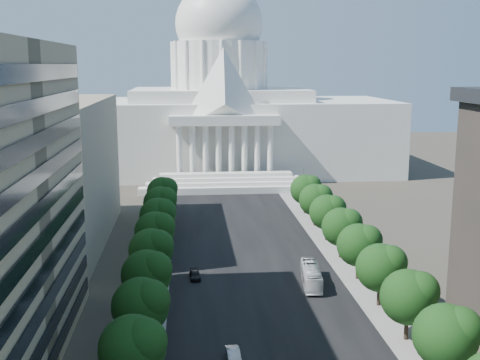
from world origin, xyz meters
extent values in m
cube|color=black|center=(0.00, 90.00, 0.00)|extent=(30.00, 260.00, 0.01)
cube|color=gray|center=(-19.00, 90.00, 0.00)|extent=(8.00, 260.00, 0.02)
cube|color=gray|center=(19.00, 90.00, 0.00)|extent=(8.00, 260.00, 0.02)
cube|color=white|center=(0.00, 185.00, 12.50)|extent=(120.00, 50.00, 25.00)
cube|color=white|center=(0.00, 185.00, 27.00)|extent=(60.00, 40.00, 4.00)
cube|color=white|center=(0.00, 158.00, 20.50)|extent=(34.00, 8.00, 3.00)
cylinder|color=white|center=(0.00, 185.00, 37.00)|extent=(32.00, 32.00, 16.00)
ellipsoid|color=white|center=(0.00, 185.00, 51.00)|extent=(30.00, 30.00, 27.60)
cube|color=gray|center=(-48.00, 100.00, 15.00)|extent=(38.00, 52.00, 30.00)
sphere|color=black|center=(-18.00, 36.00, 6.17)|extent=(7.60, 7.60, 7.60)
sphere|color=black|center=(-16.67, 35.24, 7.31)|extent=(5.32, 5.32, 5.32)
cylinder|color=#33261C|center=(-18.00, 48.00, 1.47)|extent=(0.56, 0.56, 2.94)
sphere|color=black|center=(-18.00, 48.00, 6.17)|extent=(7.60, 7.60, 7.60)
sphere|color=black|center=(-16.67, 47.24, 7.31)|extent=(5.32, 5.32, 5.32)
cylinder|color=#33261C|center=(-18.00, 60.00, 1.47)|extent=(0.56, 0.56, 2.94)
sphere|color=black|center=(-18.00, 60.00, 6.17)|extent=(7.60, 7.60, 7.60)
sphere|color=black|center=(-16.67, 59.24, 7.31)|extent=(5.32, 5.32, 5.32)
cylinder|color=#33261C|center=(-18.00, 72.00, 1.47)|extent=(0.56, 0.56, 2.94)
sphere|color=black|center=(-18.00, 72.00, 6.17)|extent=(7.60, 7.60, 7.60)
sphere|color=black|center=(-16.67, 71.24, 7.31)|extent=(5.32, 5.32, 5.32)
cylinder|color=#33261C|center=(-18.00, 84.00, 1.47)|extent=(0.56, 0.56, 2.94)
sphere|color=black|center=(-18.00, 84.00, 6.17)|extent=(7.60, 7.60, 7.60)
sphere|color=black|center=(-16.67, 83.24, 7.31)|extent=(5.32, 5.32, 5.32)
cylinder|color=#33261C|center=(-18.00, 96.00, 1.47)|extent=(0.56, 0.56, 2.94)
sphere|color=black|center=(-18.00, 96.00, 6.17)|extent=(7.60, 7.60, 7.60)
sphere|color=black|center=(-16.67, 95.24, 7.31)|extent=(5.32, 5.32, 5.32)
cylinder|color=#33261C|center=(-18.00, 108.00, 1.47)|extent=(0.56, 0.56, 2.94)
sphere|color=black|center=(-18.00, 108.00, 6.17)|extent=(7.60, 7.60, 7.60)
sphere|color=black|center=(-16.67, 107.24, 7.31)|extent=(5.32, 5.32, 5.32)
cylinder|color=#33261C|center=(-18.00, 120.00, 1.47)|extent=(0.56, 0.56, 2.94)
sphere|color=black|center=(-18.00, 120.00, 6.17)|extent=(7.60, 7.60, 7.60)
sphere|color=black|center=(-16.67, 119.24, 7.31)|extent=(5.32, 5.32, 5.32)
sphere|color=black|center=(18.00, 36.00, 6.17)|extent=(7.60, 7.60, 7.60)
sphere|color=black|center=(19.33, 35.24, 7.31)|extent=(5.32, 5.32, 5.32)
cylinder|color=#33261C|center=(18.00, 48.00, 1.47)|extent=(0.56, 0.56, 2.94)
sphere|color=black|center=(18.00, 48.00, 6.17)|extent=(7.60, 7.60, 7.60)
sphere|color=black|center=(19.33, 47.24, 7.31)|extent=(5.32, 5.32, 5.32)
cylinder|color=#33261C|center=(18.00, 60.00, 1.47)|extent=(0.56, 0.56, 2.94)
sphere|color=black|center=(18.00, 60.00, 6.17)|extent=(7.60, 7.60, 7.60)
sphere|color=black|center=(19.33, 59.24, 7.31)|extent=(5.32, 5.32, 5.32)
cylinder|color=#33261C|center=(18.00, 72.00, 1.47)|extent=(0.56, 0.56, 2.94)
sphere|color=black|center=(18.00, 72.00, 6.17)|extent=(7.60, 7.60, 7.60)
sphere|color=black|center=(19.33, 71.24, 7.31)|extent=(5.32, 5.32, 5.32)
cylinder|color=#33261C|center=(18.00, 84.00, 1.47)|extent=(0.56, 0.56, 2.94)
sphere|color=black|center=(18.00, 84.00, 6.17)|extent=(7.60, 7.60, 7.60)
sphere|color=black|center=(19.33, 83.24, 7.31)|extent=(5.32, 5.32, 5.32)
cylinder|color=#33261C|center=(18.00, 96.00, 1.47)|extent=(0.56, 0.56, 2.94)
sphere|color=black|center=(18.00, 96.00, 6.17)|extent=(7.60, 7.60, 7.60)
sphere|color=black|center=(19.33, 95.24, 7.31)|extent=(5.32, 5.32, 5.32)
cylinder|color=#33261C|center=(18.00, 108.00, 1.47)|extent=(0.56, 0.56, 2.94)
sphere|color=black|center=(18.00, 108.00, 6.17)|extent=(7.60, 7.60, 7.60)
sphere|color=black|center=(19.33, 107.24, 7.31)|extent=(5.32, 5.32, 5.32)
cylinder|color=#33261C|center=(18.00, 120.00, 1.47)|extent=(0.56, 0.56, 2.94)
sphere|color=black|center=(18.00, 120.00, 6.17)|extent=(7.60, 7.60, 7.60)
sphere|color=black|center=(19.33, 119.24, 7.31)|extent=(5.32, 5.32, 5.32)
cylinder|color=gray|center=(20.50, 35.00, 4.50)|extent=(0.18, 0.18, 9.00)
cylinder|color=gray|center=(19.30, 35.00, 8.80)|extent=(2.40, 0.14, 0.14)
sphere|color=gray|center=(18.20, 35.00, 8.70)|extent=(0.44, 0.44, 0.44)
cylinder|color=gray|center=(20.50, 60.00, 4.50)|extent=(0.18, 0.18, 9.00)
cylinder|color=gray|center=(19.30, 60.00, 8.80)|extent=(2.40, 0.14, 0.14)
sphere|color=gray|center=(18.20, 60.00, 8.70)|extent=(0.44, 0.44, 0.44)
cylinder|color=gray|center=(20.50, 85.00, 4.50)|extent=(0.18, 0.18, 9.00)
cylinder|color=gray|center=(19.30, 85.00, 8.80)|extent=(2.40, 0.14, 0.14)
sphere|color=gray|center=(18.20, 85.00, 8.70)|extent=(0.44, 0.44, 0.44)
cylinder|color=gray|center=(20.50, 110.00, 4.50)|extent=(0.18, 0.18, 9.00)
cylinder|color=gray|center=(19.30, 110.00, 8.80)|extent=(2.40, 0.14, 0.14)
sphere|color=gray|center=(18.20, 110.00, 8.70)|extent=(0.44, 0.44, 0.44)
cylinder|color=gray|center=(20.50, 135.00, 4.50)|extent=(0.18, 0.18, 9.00)
cylinder|color=gray|center=(19.30, 135.00, 8.80)|extent=(2.40, 0.14, 0.14)
sphere|color=gray|center=(18.20, 135.00, 8.70)|extent=(0.44, 0.44, 0.44)
imported|color=#B3B5BB|center=(-6.13, 43.76, 0.78)|extent=(1.94, 4.84, 1.56)
imported|color=black|center=(-10.56, 74.37, 0.65)|extent=(2.14, 4.61, 1.30)
imported|color=silver|center=(9.26, 69.68, 1.67)|extent=(4.15, 12.24, 3.34)
camera|label=1|loc=(-11.51, -26.80, 37.13)|focal=45.00mm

